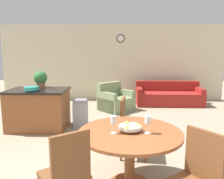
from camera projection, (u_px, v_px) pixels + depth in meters
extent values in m
cube|color=beige|center=(112.00, 63.00, 7.89)|extent=(8.00, 0.06, 2.70)
cylinder|color=black|center=(121.00, 38.00, 7.70)|extent=(0.29, 0.02, 0.29)
cylinder|color=white|center=(121.00, 38.00, 7.69)|extent=(0.23, 0.01, 0.23)
cylinder|color=brown|center=(130.00, 159.00, 2.70)|extent=(0.13, 0.13, 0.66)
cylinder|color=brown|center=(130.00, 132.00, 2.64)|extent=(1.26, 1.26, 0.03)
cube|color=brown|center=(64.00, 176.00, 2.19)|extent=(0.59, 0.59, 0.05)
cube|color=brown|center=(71.00, 158.00, 2.00)|extent=(0.33, 0.26, 0.49)
cube|color=brown|center=(204.00, 155.00, 2.06)|extent=(0.26, 0.33, 0.49)
cylinder|color=brown|center=(146.00, 140.00, 3.72)|extent=(0.04, 0.04, 0.42)
cylinder|color=brown|center=(146.00, 150.00, 3.34)|extent=(0.04, 0.04, 0.42)
cylinder|color=brown|center=(124.00, 139.00, 3.78)|extent=(0.04, 0.04, 0.42)
cylinder|color=brown|center=(121.00, 148.00, 3.41)|extent=(0.04, 0.04, 0.42)
cube|color=brown|center=(134.00, 130.00, 3.52)|extent=(0.48, 0.48, 0.05)
cube|color=brown|center=(123.00, 113.00, 3.51)|extent=(0.09, 0.39, 0.49)
cylinder|color=silver|center=(130.00, 130.00, 2.64)|extent=(0.10, 0.10, 0.03)
cylinder|color=silver|center=(130.00, 127.00, 2.63)|extent=(0.27, 0.27, 0.04)
sphere|color=#99C142|center=(138.00, 127.00, 2.63)|extent=(0.08, 0.08, 0.08)
sphere|color=#99C142|center=(127.00, 124.00, 2.72)|extent=(0.08, 0.08, 0.08)
sphere|color=#99C142|center=(127.00, 129.00, 2.55)|extent=(0.08, 0.08, 0.08)
cylinder|color=silver|center=(113.00, 133.00, 2.57)|extent=(0.06, 0.06, 0.01)
cylinder|color=silver|center=(113.00, 128.00, 2.56)|extent=(0.01, 0.01, 0.12)
cylinder|color=silver|center=(113.00, 119.00, 2.54)|extent=(0.07, 0.07, 0.09)
cylinder|color=silver|center=(147.00, 133.00, 2.57)|extent=(0.06, 0.06, 0.01)
cylinder|color=silver|center=(148.00, 128.00, 2.56)|extent=(0.01, 0.01, 0.12)
cylinder|color=silver|center=(148.00, 119.00, 2.54)|extent=(0.07, 0.07, 0.09)
cube|color=brown|center=(39.00, 110.00, 4.89)|extent=(1.23, 0.85, 0.85)
cube|color=black|center=(38.00, 90.00, 4.82)|extent=(1.29, 0.91, 0.04)
cylinder|color=teal|center=(32.00, 91.00, 4.58)|extent=(0.11, 0.11, 0.02)
cylinder|color=teal|center=(31.00, 88.00, 4.57)|extent=(0.31, 0.31, 0.07)
cylinder|color=#A36642|center=(41.00, 85.00, 5.08)|extent=(0.19, 0.19, 0.12)
sphere|color=#387F3D|center=(40.00, 78.00, 5.05)|extent=(0.31, 0.31, 0.31)
cube|color=#9E9EA3|center=(81.00, 115.00, 5.01)|extent=(0.32, 0.26, 0.56)
cube|color=gray|center=(80.00, 101.00, 4.96)|extent=(0.30, 0.25, 0.08)
cube|color=maroon|center=(169.00, 99.00, 7.21)|extent=(2.13, 0.87, 0.42)
cube|color=maroon|center=(167.00, 86.00, 7.48)|extent=(2.13, 0.20, 0.33)
cube|color=maroon|center=(139.00, 96.00, 7.23)|extent=(0.16, 0.79, 0.57)
cube|color=maroon|center=(199.00, 96.00, 7.17)|extent=(0.16, 0.79, 0.57)
cube|color=gray|center=(116.00, 104.00, 6.50)|extent=(1.17, 1.17, 0.40)
cube|color=gray|center=(109.00, 89.00, 6.67)|extent=(0.74, 0.71, 0.41)
cube|color=gray|center=(107.00, 102.00, 6.25)|extent=(0.60, 0.63, 0.59)
cube|color=gray|center=(125.00, 99.00, 6.72)|extent=(0.60, 0.63, 0.59)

